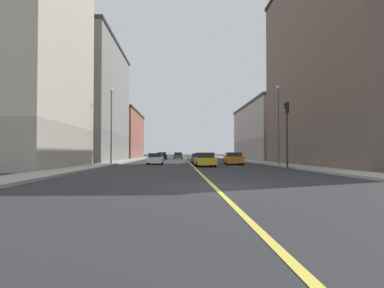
% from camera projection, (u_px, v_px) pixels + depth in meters
% --- Properties ---
extents(ground_plane, '(400.00, 400.00, 0.00)m').
position_uv_depth(ground_plane, '(214.00, 186.00, 13.24)').
color(ground_plane, '#2A2B2D').
rests_on(ground_plane, ground).
extents(sidewalk_left, '(2.51, 168.00, 0.15)m').
position_uv_depth(sidewalk_left, '(235.00, 159.00, 62.55)').
color(sidewalk_left, '#9E9B93').
rests_on(sidewalk_left, ground).
extents(sidewalk_right, '(2.51, 168.00, 0.15)m').
position_uv_depth(sidewalk_right, '(136.00, 159.00, 61.83)').
color(sidewalk_right, '#9E9B93').
rests_on(sidewalk_right, ground).
extents(lane_center_stripe, '(0.16, 154.00, 0.01)m').
position_uv_depth(lane_center_stripe, '(186.00, 159.00, 62.19)').
color(lane_center_stripe, '#E5D14C').
rests_on(lane_center_stripe, ground).
extents(building_left_near, '(10.59, 24.55, 20.91)m').
position_uv_depth(building_left_near, '(349.00, 61.00, 33.36)').
color(building_left_near, brown).
rests_on(building_left_near, ground).
extents(building_left_mid, '(10.59, 25.40, 9.82)m').
position_uv_depth(building_left_mid, '(275.00, 132.00, 59.37)').
color(building_left_mid, gray).
rests_on(building_left_mid, ground).
extents(building_right_corner, '(10.59, 14.42, 20.31)m').
position_uv_depth(building_right_corner, '(11.00, 49.00, 28.43)').
color(building_right_corner, '#9D9688').
rests_on(building_right_corner, ground).
extents(building_right_midblock, '(10.59, 22.08, 17.60)m').
position_uv_depth(building_right_midblock, '(84.00, 102.00, 49.96)').
color(building_right_midblock, slate).
rests_on(building_right_midblock, ground).
extents(building_right_distant, '(10.59, 24.53, 10.41)m').
position_uv_depth(building_right_distant, '(115.00, 135.00, 75.12)').
color(building_right_distant, brown).
rests_on(building_right_distant, ground).
extents(traffic_light_left_near, '(0.40, 0.32, 5.49)m').
position_uv_depth(traffic_light_left_near, '(287.00, 125.00, 27.61)').
color(traffic_light_left_near, '#2D2D2D').
rests_on(traffic_light_left_near, ground).
extents(street_lamp_left_near, '(0.36, 0.36, 7.86)m').
position_uv_depth(street_lamp_left_near, '(278.00, 117.00, 33.40)').
color(street_lamp_left_near, '#4C4C51').
rests_on(street_lamp_left_near, ground).
extents(street_lamp_right_near, '(0.36, 0.36, 8.01)m').
position_uv_depth(street_lamp_right_near, '(111.00, 119.00, 35.51)').
color(street_lamp_right_near, '#4C4C51').
rests_on(street_lamp_right_near, ground).
extents(car_green, '(1.84, 4.45, 1.32)m').
position_uv_depth(car_green, '(178.00, 156.00, 67.96)').
color(car_green, '#1E6B38').
rests_on(car_green, ground).
extents(car_black, '(1.88, 4.42, 1.36)m').
position_uv_depth(car_black, '(162.00, 156.00, 60.69)').
color(car_black, black).
rests_on(car_black, ground).
extents(car_white, '(1.85, 4.56, 1.25)m').
position_uv_depth(car_white, '(155.00, 159.00, 37.85)').
color(car_white, white).
rests_on(car_white, ground).
extents(car_orange, '(2.06, 4.11, 1.33)m').
position_uv_depth(car_orange, '(233.00, 159.00, 36.64)').
color(car_orange, orange).
rests_on(car_orange, ground).
extents(car_yellow, '(1.97, 3.99, 1.32)m').
position_uv_depth(car_yellow, '(205.00, 160.00, 31.55)').
color(car_yellow, gold).
rests_on(car_yellow, ground).
extents(car_teal, '(2.04, 4.07, 1.22)m').
position_uv_depth(car_teal, '(199.00, 158.00, 40.39)').
color(car_teal, '#196670').
rests_on(car_teal, ground).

